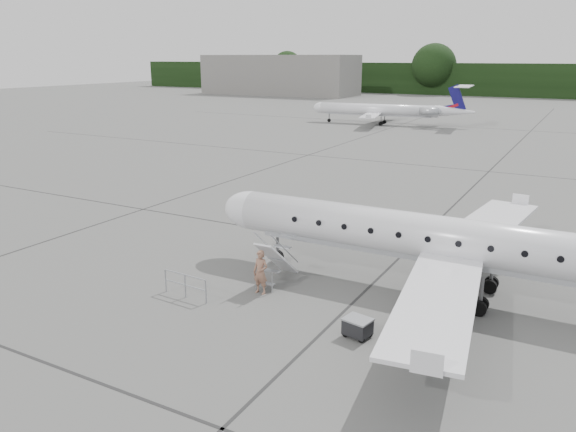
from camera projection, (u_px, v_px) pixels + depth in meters
The scene contains 8 objects.
ground at pixel (449, 316), 21.43m from camera, with size 320.00×320.00×0.00m, color #5E5E5B.
terminal_building at pixel (279, 75), 145.21m from camera, with size 40.00×14.00×10.00m, color slate.
main_regional_jet at pixel (469, 220), 22.22m from camera, with size 25.91×18.66×6.64m, color silver, non-canonical shape.
airstair at pixel (277, 260), 24.42m from camera, with size 0.85×2.45×2.08m, color silver, non-canonical shape.
passenger at pixel (261, 272), 23.29m from camera, with size 0.69×0.45×1.88m, color #8D614D.
safety_railing at pixel (185, 286), 22.99m from camera, with size 2.20×0.08×1.00m, color #95999D, non-canonical shape.
baggage_cart at pixel (358, 327), 19.74m from camera, with size 0.89×0.72×0.77m, color black, non-canonical shape.
bg_regional_left at pixel (378, 104), 81.61m from camera, with size 22.26×16.03×5.84m, color silver, non-canonical shape.
Camera 1 is at (4.00, -20.12, 9.56)m, focal length 35.00 mm.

